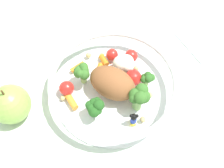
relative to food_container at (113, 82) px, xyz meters
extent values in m
plane|color=silver|center=(-0.01, 0.00, -0.03)|extent=(2.40, 2.40, 0.00)
cylinder|color=white|center=(0.00, 0.00, -0.03)|extent=(0.24, 0.24, 0.01)
torus|color=white|center=(0.00, 0.00, 0.01)|extent=(0.25, 0.25, 0.01)
ellipsoid|color=brown|center=(0.00, 0.01, 0.01)|extent=(0.10, 0.11, 0.06)
cylinder|color=#7FAD5B|center=(-0.06, 0.03, -0.01)|extent=(0.01, 0.01, 0.01)
sphere|color=#2D6023|center=(-0.05, 0.03, 0.00)|extent=(0.01, 0.01, 0.01)
sphere|color=#2D6023|center=(-0.06, 0.03, 0.01)|extent=(0.02, 0.02, 0.02)
sphere|color=#2D6023|center=(-0.07, 0.03, 0.00)|extent=(0.02, 0.02, 0.02)
sphere|color=#2D6023|center=(-0.06, 0.03, 0.01)|extent=(0.01, 0.01, 0.01)
sphere|color=#2D6023|center=(-0.06, 0.02, 0.00)|extent=(0.01, 0.01, 0.01)
cylinder|color=#7FAD5B|center=(0.06, 0.03, -0.01)|extent=(0.01, 0.01, 0.02)
sphere|color=#23561E|center=(0.07, 0.03, 0.01)|extent=(0.02, 0.02, 0.02)
sphere|color=#23561E|center=(0.06, 0.04, 0.01)|extent=(0.02, 0.02, 0.02)
sphere|color=#23561E|center=(0.06, 0.04, 0.01)|extent=(0.02, 0.02, 0.02)
sphere|color=#23561E|center=(0.05, 0.03, 0.01)|extent=(0.02, 0.02, 0.02)
sphere|color=#23561E|center=(0.05, 0.02, 0.01)|extent=(0.02, 0.02, 0.02)
sphere|color=#23561E|center=(0.06, 0.02, 0.01)|extent=(0.02, 0.02, 0.02)
sphere|color=#23561E|center=(0.06, 0.02, 0.01)|extent=(0.02, 0.02, 0.02)
cylinder|color=#8EB766|center=(0.04, -0.05, -0.01)|extent=(0.01, 0.01, 0.03)
sphere|color=#386B28|center=(0.05, -0.04, 0.02)|extent=(0.02, 0.02, 0.02)
sphere|color=#386B28|center=(0.05, -0.04, 0.02)|extent=(0.02, 0.02, 0.02)
sphere|color=#386B28|center=(0.04, -0.04, 0.02)|extent=(0.02, 0.02, 0.02)
sphere|color=#386B28|center=(0.04, -0.04, 0.02)|extent=(0.02, 0.02, 0.02)
sphere|color=#386B28|center=(0.03, -0.05, 0.02)|extent=(0.02, 0.02, 0.02)
sphere|color=#386B28|center=(0.03, -0.05, 0.02)|extent=(0.02, 0.02, 0.02)
sphere|color=#386B28|center=(0.04, -0.05, 0.01)|extent=(0.02, 0.02, 0.02)
sphere|color=#386B28|center=(0.05, -0.05, 0.01)|extent=(0.02, 0.02, 0.02)
cylinder|color=#7FAD5B|center=(-0.02, 0.06, -0.01)|extent=(0.02, 0.02, 0.03)
sphere|color=#386B28|center=(-0.01, 0.06, 0.02)|extent=(0.02, 0.02, 0.02)
sphere|color=#386B28|center=(-0.01, 0.07, 0.03)|extent=(0.02, 0.02, 0.02)
sphere|color=#386B28|center=(-0.02, 0.07, 0.02)|extent=(0.03, 0.03, 0.03)
sphere|color=#386B28|center=(-0.03, 0.05, 0.02)|extent=(0.02, 0.02, 0.02)
sphere|color=#386B28|center=(-0.01, 0.05, 0.02)|extent=(0.02, 0.02, 0.02)
sphere|color=silver|center=(-0.04, -0.03, -0.01)|extent=(0.02, 0.02, 0.02)
sphere|color=silver|center=(-0.04, -0.03, 0.00)|extent=(0.02, 0.02, 0.02)
sphere|color=silver|center=(-0.05, -0.02, 0.00)|extent=(0.02, 0.02, 0.02)
sphere|color=silver|center=(-0.05, -0.02, -0.01)|extent=(0.02, 0.02, 0.02)
sphere|color=silver|center=(-0.05, -0.03, 0.00)|extent=(0.03, 0.03, 0.03)
sphere|color=silver|center=(-0.05, -0.04, -0.01)|extent=(0.02, 0.02, 0.02)
sphere|color=silver|center=(-0.04, -0.03, 0.00)|extent=(0.03, 0.03, 0.03)
cube|color=yellow|center=(0.01, 0.08, -0.02)|extent=(0.02, 0.02, 0.00)
cylinder|color=#1933B2|center=(0.01, 0.08, -0.01)|extent=(0.02, 0.02, 0.02)
sphere|color=black|center=(0.01, 0.08, 0.00)|extent=(0.01, 0.01, 0.01)
sphere|color=black|center=(0.01, 0.08, 0.01)|extent=(0.01, 0.01, 0.01)
sphere|color=black|center=(0.01, 0.09, 0.01)|extent=(0.01, 0.01, 0.01)
cylinder|color=orange|center=(0.09, -0.02, -0.02)|extent=(0.01, 0.03, 0.01)
cylinder|color=orange|center=(-0.02, -0.06, -0.02)|extent=(0.02, 0.03, 0.01)
cylinder|color=orange|center=(0.00, -0.05, -0.02)|extent=(0.03, 0.03, 0.01)
cylinder|color=orange|center=(0.04, -0.08, -0.02)|extent=(0.03, 0.01, 0.01)
sphere|color=red|center=(-0.04, 0.01, 0.00)|extent=(0.03, 0.03, 0.03)
sphere|color=red|center=(-0.04, -0.06, -0.01)|extent=(0.03, 0.03, 0.03)
sphere|color=red|center=(0.08, -0.04, -0.01)|extent=(0.03, 0.03, 0.03)
sphere|color=red|center=(-0.07, -0.04, -0.01)|extent=(0.03, 0.03, 0.03)
sphere|color=tan|center=(-0.02, -0.08, -0.02)|extent=(0.01, 0.01, 0.01)
sphere|color=tan|center=(0.00, 0.09, -0.02)|extent=(0.01, 0.01, 0.01)
sphere|color=#D1B775|center=(-0.05, 0.06, -0.02)|extent=(0.01, 0.01, 0.01)
sphere|color=tan|center=(0.00, -0.09, -0.02)|extent=(0.01, 0.01, 0.01)
sphere|color=#D1B775|center=(-0.06, -0.01, -0.02)|extent=(0.01, 0.01, 0.01)
sphere|color=tan|center=(0.10, -0.03, -0.02)|extent=(0.01, 0.01, 0.01)
sphere|color=#8CB74C|center=(0.18, -0.06, 0.01)|extent=(0.07, 0.07, 0.07)
cylinder|color=brown|center=(0.18, -0.06, 0.05)|extent=(0.00, 0.00, 0.01)
cube|color=white|center=(-0.26, 0.00, -0.03)|extent=(0.14, 0.11, 0.01)
camera|label=1|loc=(0.15, 0.23, 0.45)|focal=43.88mm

